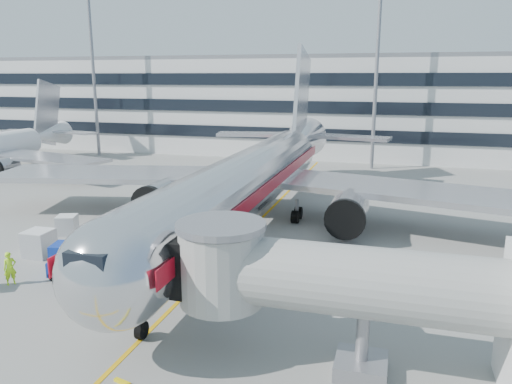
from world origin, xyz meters
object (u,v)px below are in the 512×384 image
(belt_loader, at_px, (133,267))
(cargo_container_left, at_px, (39,243))
(main_jet, at_px, (255,177))
(baggage_tug, at_px, (71,262))
(ramp_worker, at_px, (10,268))
(cargo_container_right, at_px, (67,225))

(belt_loader, xyz_separation_m, cargo_container_left, (-8.41, 1.69, 0.24))
(main_jet, bearing_deg, cargo_container_left, -137.65)
(baggage_tug, bearing_deg, ramp_worker, -143.66)
(cargo_container_right, relative_size, ramp_worker, 0.92)
(main_jet, distance_m, cargo_container_right, 15.70)
(main_jet, xyz_separation_m, cargo_container_right, (-13.79, -6.67, -3.44))
(cargo_container_right, xyz_separation_m, ramp_worker, (2.89, -9.42, 0.24))
(cargo_container_right, bearing_deg, baggage_tug, -52.22)
(main_jet, bearing_deg, ramp_worker, -124.12)
(cargo_container_left, relative_size, cargo_container_right, 1.00)
(ramp_worker, bearing_deg, cargo_container_left, 55.52)
(belt_loader, bearing_deg, cargo_container_left, 168.65)
(baggage_tug, bearing_deg, cargo_container_left, 150.17)
(baggage_tug, bearing_deg, belt_loader, 12.57)
(cargo_container_left, distance_m, ramp_worker, 4.92)
(baggage_tug, height_order, cargo_container_left, baggage_tug)
(baggage_tug, distance_m, ramp_worker, 3.49)
(main_jet, relative_size, belt_loader, 9.45)
(main_jet, relative_size, ramp_worker, 24.68)
(belt_loader, distance_m, ramp_worker, 7.37)
(belt_loader, xyz_separation_m, baggage_tug, (-3.93, -0.88, 0.24))
(cargo_container_right, height_order, ramp_worker, ramp_worker)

